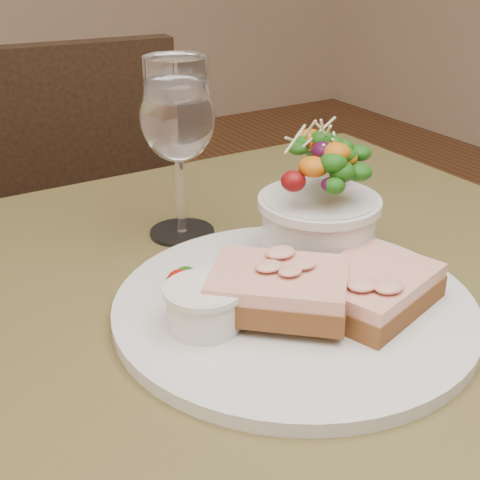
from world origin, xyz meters
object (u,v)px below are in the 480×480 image
cafe_table (273,411)px  ramekin (204,305)px  chair_far (55,344)px  dinner_plate (294,307)px  sandwich_front (372,288)px  wine_glass (178,123)px  salad_bowl (320,199)px  sandwich_back (278,289)px

cafe_table → ramekin: (-0.07, 0.00, 0.13)m
cafe_table → chair_far: (-0.02, 0.74, -0.36)m
chair_far → dinner_plate: size_ratio=2.89×
dinner_plate → sandwich_front: 0.07m
sandwich_front → wine_glass: size_ratio=0.75×
dinner_plate → salad_bowl: salad_bowl is taller
dinner_plate → ramekin: (-0.08, 0.01, 0.03)m
chair_far → sandwich_back: (0.01, -0.75, 0.49)m
ramekin → sandwich_front: bearing=-17.9°
cafe_table → chair_far: size_ratio=0.89×
cafe_table → dinner_plate: bearing=-8.0°
sandwich_front → ramekin: ramekin is taller
chair_far → dinner_plate: bearing=99.4°
sandwich_back → salad_bowl: salad_bowl is taller
ramekin → salad_bowl: size_ratio=0.47×
cafe_table → sandwich_back: sandwich_back is taller
ramekin → salad_bowl: 0.17m
cafe_table → salad_bowl: (0.09, 0.06, 0.17)m
cafe_table → salad_bowl: size_ratio=6.30×
chair_far → dinner_plate: 0.88m
sandwich_front → cafe_table: bearing=132.6°
wine_glass → salad_bowl: bearing=-59.9°
dinner_plate → sandwich_front: (0.05, -0.04, 0.02)m
chair_far → dinner_plate: (0.04, -0.74, 0.46)m
wine_glass → cafe_table: bearing=-92.3°
dinner_plate → sandwich_back: bearing=-159.1°
dinner_plate → ramekin: bearing=175.8°
sandwich_front → sandwich_back: size_ratio=0.94×
sandwich_front → chair_far: bearing=79.2°
chair_far → sandwich_back: bearing=97.6°
sandwich_front → wine_glass: wine_glass is taller
chair_far → sandwich_front: bearing=103.1°
dinner_plate → salad_bowl: bearing=40.9°
salad_bowl → sandwich_front: bearing=-99.8°
chair_far → sandwich_front: 0.92m
cafe_table → sandwich_front: bearing=-30.1°
chair_far → ramekin: chair_far is taller
cafe_table → sandwich_back: (-0.01, -0.01, 0.14)m
sandwich_back → wine_glass: wine_glass is taller
cafe_table → salad_bowl: salad_bowl is taller
sandwich_back → wine_glass: size_ratio=0.79×
chair_far → wine_glass: size_ratio=5.14×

